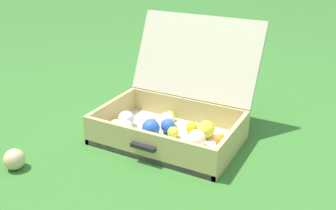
{
  "coord_description": "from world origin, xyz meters",
  "views": [
    {
      "loc": [
        0.64,
        -1.26,
        0.84
      ],
      "look_at": [
        -0.07,
        0.08,
        0.17
      ],
      "focal_mm": 41.6,
      "sensor_mm": 36.0,
      "label": 1
    }
  ],
  "objects": [
    {
      "name": "stray_ball_on_grass",
      "position": [
        -0.49,
        -0.4,
        0.04
      ],
      "size": [
        0.08,
        0.08,
        0.08
      ],
      "primitive_type": "sphere",
      "color": "#D1B784",
      "rests_on": "ground"
    },
    {
      "name": "open_suitcase",
      "position": [
        -0.08,
        0.15,
        0.11
      ],
      "size": [
        0.61,
        0.59,
        0.5
      ],
      "color": "beige",
      "rests_on": "ground"
    },
    {
      "name": "ground_plane",
      "position": [
        0.0,
        0.0,
        0.0
      ],
      "size": [
        16.0,
        16.0,
        0.0
      ],
      "primitive_type": "plane",
      "color": "#336B28"
    }
  ]
}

